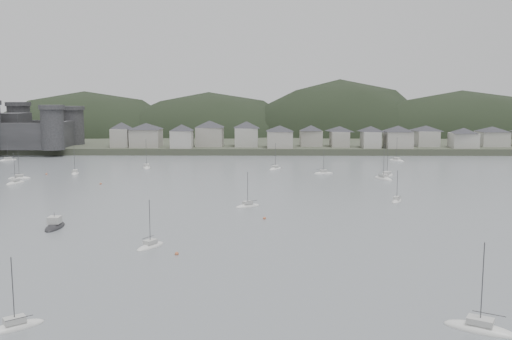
{
  "coord_description": "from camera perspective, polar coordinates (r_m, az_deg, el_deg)",
  "views": [
    {
      "loc": [
        1.73,
        -81.05,
        26.66
      ],
      "look_at": [
        0.0,
        75.0,
        6.0
      ],
      "focal_mm": 38.98,
      "sensor_mm": 36.0,
      "label": 1
    }
  ],
  "objects": [
    {
      "name": "ground",
      "position": [
        85.34,
        -0.57,
        -10.66
      ],
      "size": [
        900.0,
        900.0,
        0.0
      ],
      "primitive_type": "plane",
      "color": "slate",
      "rests_on": "ground"
    },
    {
      "name": "far_shore_land",
      "position": [
        376.89,
        0.37,
        3.71
      ],
      "size": [
        900.0,
        250.0,
        3.0
      ],
      "primitive_type": "cube",
      "color": "#383D2D",
      "rests_on": "ground"
    },
    {
      "name": "forested_ridge",
      "position": [
        352.51,
        1.14,
        1.36
      ],
      "size": [
        851.55,
        103.94,
        102.57
      ],
      "color": "black",
      "rests_on": "ground"
    },
    {
      "name": "castle",
      "position": [
        288.29,
        -24.4,
        3.75
      ],
      "size": [
        66.0,
        43.0,
        20.0
      ],
      "color": "#2D2D2F",
      "rests_on": "far_shore_land"
    },
    {
      "name": "waterfront_town",
      "position": [
        269.47,
        11.1,
        3.57
      ],
      "size": [
        451.48,
        28.46,
        12.92
      ],
      "color": "#A29E94",
      "rests_on": "far_shore_land"
    },
    {
      "name": "sailboat_lead",
      "position": [
        202.96,
        -18.08,
        -0.33
      ],
      "size": [
        4.07,
        7.93,
        10.38
      ],
      "rotation": [
        0.0,
        0.0,
        0.23
      ],
      "color": "silver",
      "rests_on": "ground"
    },
    {
      "name": "moored_fleet",
      "position": [
        154.43,
        -4.09,
        -2.35
      ],
      "size": [
        266.07,
        177.14,
        13.04
      ],
      "color": "silver",
      "rests_on": "ground"
    },
    {
      "name": "motor_launch_far",
      "position": [
        121.49,
        -19.94,
        -5.46
      ],
      "size": [
        3.4,
        8.65,
        4.03
      ],
      "rotation": [
        0.0,
        0.0,
        3.18
      ],
      "color": "black",
      "rests_on": "ground"
    },
    {
      "name": "mooring_buoys",
      "position": [
        132.74,
        -4.83,
        -4.01
      ],
      "size": [
        152.8,
        106.68,
        0.7
      ],
      "color": "#C46741",
      "rests_on": "ground"
    }
  ]
}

